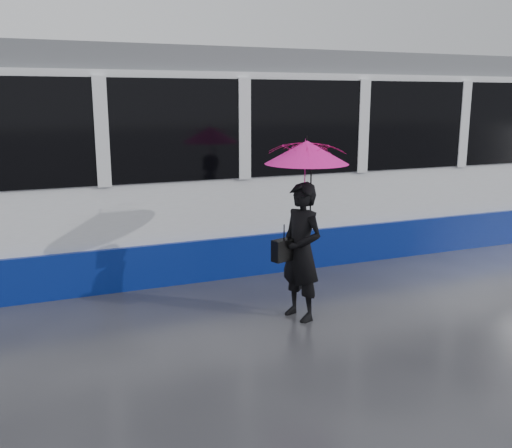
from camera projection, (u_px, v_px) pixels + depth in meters
name	position (u px, v px, depth m)	size (l,w,h in m)	color
ground	(185.00, 317.00, 7.02)	(90.00, 90.00, 0.00)	#28272C
rails	(144.00, 263.00, 9.27)	(34.00, 1.51, 0.02)	#3F3D38
tram	(246.00, 159.00, 9.59)	(26.00, 2.56, 3.35)	white
woman	(301.00, 252.00, 6.83)	(0.61, 0.40, 1.67)	black
umbrella	(306.00, 169.00, 6.63)	(1.23, 1.23, 1.13)	#FD1589
handbag	(284.00, 250.00, 6.75)	(0.32, 0.21, 0.44)	black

